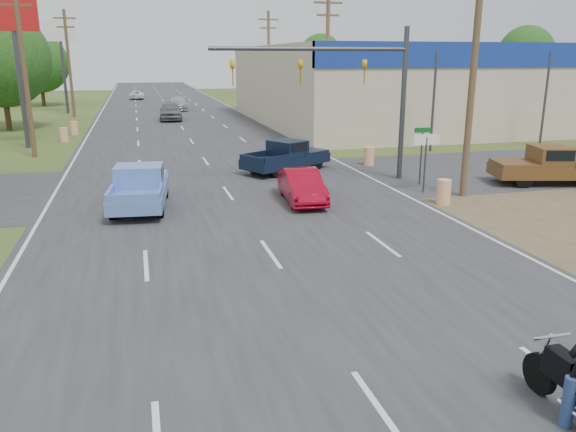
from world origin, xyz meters
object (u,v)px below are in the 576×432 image
object	(u,v)px
distant_car_grey	(171,111)
distant_car_white	(137,95)
red_convertible	(302,186)
blue_pickup	(140,186)
distant_car_silver	(178,104)
navy_pickup	(288,156)
brown_pickup	(549,165)

from	to	relation	value
distant_car_grey	distant_car_white	distance (m)	28.83
red_convertible	distant_car_white	bearing A→B (deg)	100.05
blue_pickup	distant_car_silver	xyz separation A→B (m)	(4.55, 42.03, -0.12)
red_convertible	navy_pickup	size ratio (longest dim) A/B	0.78
navy_pickup	distant_car_white	distance (m)	55.37
navy_pickup	distant_car_silver	size ratio (longest dim) A/B	1.02
distant_car_grey	navy_pickup	bearing A→B (deg)	-77.54
distant_car_white	distant_car_silver	bearing A→B (deg)	105.22
navy_pickup	distant_car_grey	world-z (taller)	distant_car_grey
brown_pickup	distant_car_white	world-z (taller)	brown_pickup
navy_pickup	brown_pickup	bearing A→B (deg)	30.54
distant_car_grey	blue_pickup	bearing A→B (deg)	-92.38
navy_pickup	brown_pickup	xyz separation A→B (m)	(10.83, -5.99, 0.08)
distant_car_grey	distant_car_silver	xyz separation A→B (m)	(1.43, 10.35, -0.12)
brown_pickup	navy_pickup	bearing A→B (deg)	75.83
distant_car_grey	distant_car_white	world-z (taller)	distant_car_grey
red_convertible	distant_car_silver	size ratio (longest dim) A/B	0.79
navy_pickup	distant_car_white	size ratio (longest dim) A/B	1.21
navy_pickup	blue_pickup	bearing A→B (deg)	-84.01
blue_pickup	distant_car_white	world-z (taller)	blue_pickup
blue_pickup	distant_car_silver	size ratio (longest dim) A/B	1.04
brown_pickup	distant_car_silver	distance (m)	44.69
blue_pickup	distant_car_grey	distance (m)	31.84
navy_pickup	distant_car_silver	distance (m)	36.68
navy_pickup	brown_pickup	world-z (taller)	brown_pickup
red_convertible	navy_pickup	distance (m)	6.37
blue_pickup	distant_car_grey	world-z (taller)	distant_car_grey
blue_pickup	navy_pickup	distance (m)	9.18
distant_car_grey	distant_car_silver	size ratio (longest dim) A/B	0.99
distant_car_silver	blue_pickup	bearing A→B (deg)	-94.63
red_convertible	distant_car_silver	world-z (taller)	distant_car_silver
blue_pickup	distant_car_silver	bearing A→B (deg)	90.09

